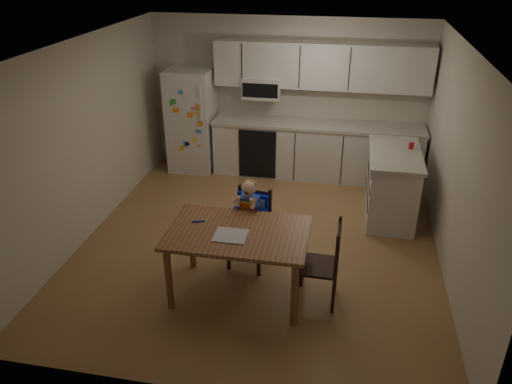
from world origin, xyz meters
The scene contains 10 objects.
room centered at (0.00, 0.48, 1.25)m, with size 4.52×5.01×2.51m.
refrigerator centered at (-1.55, 2.15, 0.85)m, with size 0.72×0.70×1.70m, color silver.
kitchen_run centered at (0.50, 2.24, 0.88)m, with size 3.37×0.62×2.15m.
kitchen_island centered at (1.67, 1.02, 0.49)m, with size 0.69×1.31×0.97m.
red_cup centered at (1.88, 1.19, 1.01)m, with size 0.07×0.07×0.09m, color red.
dining_table centered at (-0.03, -1.10, 0.69)m, with size 1.48×0.95×0.79m.
napkin centered at (-0.09, -1.20, 0.80)m, with size 0.34×0.29×0.01m, color silver.
toddler_spoon centered at (-0.51, -0.99, 0.80)m, with size 0.02×0.02×0.12m, color #0916C8.
chair_booster centered at (-0.03, -0.48, 0.67)m, with size 0.48×0.48×1.11m.
chair_side centered at (0.91, -1.05, 0.54)m, with size 0.43×0.43×0.95m.
Camera 1 is at (0.99, -5.46, 3.50)m, focal length 35.00 mm.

